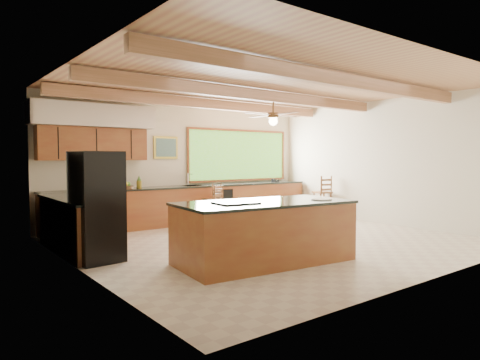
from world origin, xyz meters
TOP-DOWN VIEW (x-y plane):
  - ground at (0.00, 0.00)m, footprint 7.20×7.20m
  - room_shell at (-0.17, 0.65)m, footprint 7.27×6.54m
  - counter_run at (-0.82, 2.52)m, footprint 7.12×3.10m
  - island at (-1.19, -1.20)m, footprint 2.82×1.56m
  - refrigerator at (-3.22, 0.39)m, footprint 0.73×0.71m
  - bar_stool_a at (0.10, 2.06)m, footprint 0.42×0.42m
  - bar_stool_b at (0.28, 2.40)m, footprint 0.42×0.42m
  - bar_stool_c at (3.27, 1.54)m, footprint 0.49×0.49m
  - bar_stool_d at (3.30, 1.57)m, footprint 0.48×0.48m

SIDE VIEW (x-z plane):
  - ground at x=0.00m, z-range 0.00..0.00m
  - counter_run at x=-0.82m, z-range -0.15..1.07m
  - island at x=-1.19m, z-range -0.01..0.95m
  - bar_stool_a at x=0.10m, z-range 0.09..1.06m
  - bar_stool_b at x=0.28m, z-range 0.09..1.10m
  - bar_stool_c at x=3.27m, z-range 0.10..1.23m
  - bar_stool_d at x=3.30m, z-range 0.10..1.23m
  - refrigerator at x=-3.22m, z-range 0.00..1.70m
  - room_shell at x=-0.17m, z-range 0.70..3.72m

